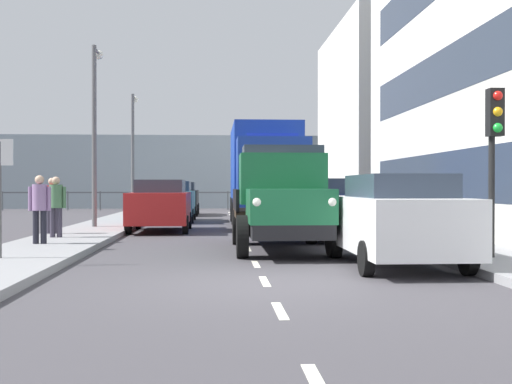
{
  "coord_description": "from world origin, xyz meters",
  "views": [
    {
      "loc": [
        0.77,
        9.9,
        1.5
      ],
      "look_at": [
        -0.71,
        -13.93,
        1.3
      ],
      "focal_mm": 45.37,
      "sensor_mm": 36.0,
      "label": 1
    }
  ],
  "objects_px": {
    "pedestrian_strolling": "(40,204)",
    "lamp_post_promenade": "(95,118)",
    "lamp_post_far": "(133,142)",
    "pedestrian_in_dark_coat": "(56,202)",
    "pedestrian_by_lamp": "(52,201)",
    "car_white_kerbside_near": "(396,219)",
    "car_black_oppositeside_2": "(180,198)",
    "lorry_cargo_blue": "(266,171)",
    "truck_vintage_green": "(282,200)",
    "traffic_light_near": "(494,135)",
    "car_navy_kerbside_1": "(334,208)",
    "street_sign": "(0,177)",
    "car_red_oppositeside_0": "(160,205)",
    "car_teal_oppositeside_1": "(173,201)"
  },
  "relations": [
    {
      "from": "pedestrian_in_dark_coat",
      "to": "pedestrian_by_lamp",
      "type": "xyz_separation_m",
      "value": [
        0.46,
        -1.41,
        -0.01
      ]
    },
    {
      "from": "car_white_kerbside_near",
      "to": "car_navy_kerbside_1",
      "type": "xyz_separation_m",
      "value": [
        0.0,
        -6.31,
        -0.0
      ]
    },
    {
      "from": "pedestrian_strolling",
      "to": "pedestrian_in_dark_coat",
      "type": "relative_size",
      "value": 1.0
    },
    {
      "from": "truck_vintage_green",
      "to": "lamp_post_far",
      "type": "relative_size",
      "value": 0.96
    },
    {
      "from": "pedestrian_by_lamp",
      "to": "lamp_post_promenade",
      "type": "relative_size",
      "value": 0.26
    },
    {
      "from": "truck_vintage_green",
      "to": "pedestrian_strolling",
      "type": "bearing_deg",
      "value": -7.07
    },
    {
      "from": "car_black_oppositeside_2",
      "to": "pedestrian_in_dark_coat",
      "type": "distance_m",
      "value": 16.5
    },
    {
      "from": "truck_vintage_green",
      "to": "traffic_light_near",
      "type": "relative_size",
      "value": 1.76
    },
    {
      "from": "car_teal_oppositeside_1",
      "to": "truck_vintage_green",
      "type": "bearing_deg",
      "value": 104.55
    },
    {
      "from": "street_sign",
      "to": "car_white_kerbside_near",
      "type": "bearing_deg",
      "value": 176.24
    },
    {
      "from": "car_white_kerbside_near",
      "to": "lamp_post_promenade",
      "type": "xyz_separation_m",
      "value": [
        7.47,
        -10.26,
        2.92
      ]
    },
    {
      "from": "car_white_kerbside_near",
      "to": "car_teal_oppositeside_1",
      "type": "height_order",
      "value": "same"
    },
    {
      "from": "truck_vintage_green",
      "to": "car_white_kerbside_near",
      "type": "height_order",
      "value": "truck_vintage_green"
    },
    {
      "from": "car_white_kerbside_near",
      "to": "car_red_oppositeside_0",
      "type": "bearing_deg",
      "value": -61.68
    },
    {
      "from": "car_black_oppositeside_2",
      "to": "traffic_light_near",
      "type": "relative_size",
      "value": 1.34
    },
    {
      "from": "lamp_post_far",
      "to": "pedestrian_in_dark_coat",
      "type": "bearing_deg",
      "value": 89.3
    },
    {
      "from": "car_teal_oppositeside_1",
      "to": "lamp_post_far",
      "type": "relative_size",
      "value": 0.77
    },
    {
      "from": "pedestrian_strolling",
      "to": "lorry_cargo_blue",
      "type": "bearing_deg",
      "value": -123.6
    },
    {
      "from": "car_white_kerbside_near",
      "to": "car_black_oppositeside_2",
      "type": "distance_m",
      "value": 22.42
    },
    {
      "from": "pedestrian_by_lamp",
      "to": "lamp_post_far",
      "type": "height_order",
      "value": "lamp_post_far"
    },
    {
      "from": "car_white_kerbside_near",
      "to": "traffic_light_near",
      "type": "xyz_separation_m",
      "value": [
        -1.88,
        0.06,
        1.58
      ]
    },
    {
      "from": "car_teal_oppositeside_1",
      "to": "pedestrian_in_dark_coat",
      "type": "distance_m",
      "value": 10.59
    },
    {
      "from": "pedestrian_strolling",
      "to": "car_white_kerbside_near",
      "type": "bearing_deg",
      "value": 154.85
    },
    {
      "from": "pedestrian_strolling",
      "to": "lamp_post_promenade",
      "type": "xyz_separation_m",
      "value": [
        -0.06,
        -6.73,
        2.72
      ]
    },
    {
      "from": "lorry_cargo_blue",
      "to": "lamp_post_promenade",
      "type": "relative_size",
      "value": 1.34
    },
    {
      "from": "pedestrian_strolling",
      "to": "lamp_post_promenade",
      "type": "distance_m",
      "value": 7.26
    },
    {
      "from": "car_teal_oppositeside_1",
      "to": "pedestrian_in_dark_coat",
      "type": "relative_size",
      "value": 2.8
    },
    {
      "from": "lamp_post_far",
      "to": "street_sign",
      "type": "relative_size",
      "value": 2.62
    },
    {
      "from": "pedestrian_in_dark_coat",
      "to": "car_white_kerbside_near",
      "type": "bearing_deg",
      "value": 144.32
    },
    {
      "from": "lamp_post_promenade",
      "to": "car_navy_kerbside_1",
      "type": "bearing_deg",
      "value": 152.14
    },
    {
      "from": "truck_vintage_green",
      "to": "car_navy_kerbside_1",
      "type": "height_order",
      "value": "truck_vintage_green"
    },
    {
      "from": "street_sign",
      "to": "truck_vintage_green",
      "type": "bearing_deg",
      "value": -157.29
    },
    {
      "from": "car_white_kerbside_near",
      "to": "car_black_oppositeside_2",
      "type": "height_order",
      "value": "same"
    },
    {
      "from": "car_white_kerbside_near",
      "to": "street_sign",
      "type": "height_order",
      "value": "street_sign"
    },
    {
      "from": "pedestrian_in_dark_coat",
      "to": "lamp_post_promenade",
      "type": "xyz_separation_m",
      "value": [
        -0.15,
        -4.79,
        2.73
      ]
    },
    {
      "from": "car_teal_oppositeside_1",
      "to": "pedestrian_by_lamp",
      "type": "height_order",
      "value": "pedestrian_by_lamp"
    },
    {
      "from": "car_teal_oppositeside_1",
      "to": "pedestrian_strolling",
      "type": "relative_size",
      "value": 2.79
    },
    {
      "from": "pedestrian_strolling",
      "to": "traffic_light_near",
      "type": "distance_m",
      "value": 10.17
    },
    {
      "from": "street_sign",
      "to": "lorry_cargo_blue",
      "type": "bearing_deg",
      "value": -116.2
    },
    {
      "from": "car_black_oppositeside_2",
      "to": "car_red_oppositeside_0",
      "type": "bearing_deg",
      "value": 90.0
    },
    {
      "from": "lamp_post_promenade",
      "to": "lamp_post_far",
      "type": "relative_size",
      "value": 1.04
    },
    {
      "from": "truck_vintage_green",
      "to": "traffic_light_near",
      "type": "bearing_deg",
      "value": 142.29
    },
    {
      "from": "car_black_oppositeside_2",
      "to": "street_sign",
      "type": "relative_size",
      "value": 1.9
    },
    {
      "from": "car_navy_kerbside_1",
      "to": "pedestrian_in_dark_coat",
      "type": "height_order",
      "value": "pedestrian_in_dark_coat"
    },
    {
      "from": "lorry_cargo_blue",
      "to": "truck_vintage_green",
      "type": "bearing_deg",
      "value": 87.74
    },
    {
      "from": "car_white_kerbside_near",
      "to": "lamp_post_far",
      "type": "bearing_deg",
      "value": -69.73
    },
    {
      "from": "pedestrian_in_dark_coat",
      "to": "lamp_post_far",
      "type": "height_order",
      "value": "lamp_post_far"
    },
    {
      "from": "car_black_oppositeside_2",
      "to": "truck_vintage_green",
      "type": "bearing_deg",
      "value": 100.06
    },
    {
      "from": "pedestrian_in_dark_coat",
      "to": "lamp_post_far",
      "type": "xyz_separation_m",
      "value": [
        -0.18,
        -14.68,
        2.6
      ]
    },
    {
      "from": "lorry_cargo_blue",
      "to": "pedestrian_strolling",
      "type": "bearing_deg",
      "value": 56.4
    }
  ]
}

